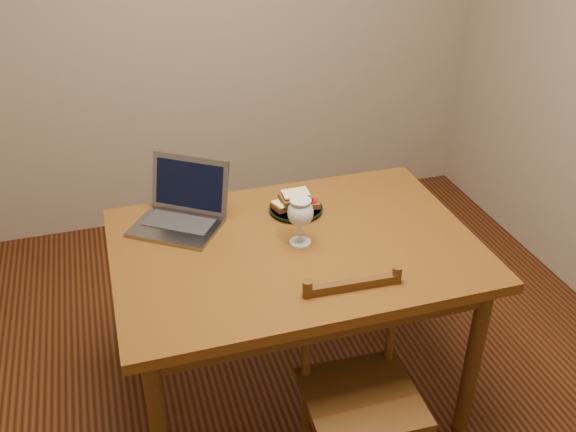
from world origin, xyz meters
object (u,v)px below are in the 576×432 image
object	(u,v)px
chair	(360,383)
plate	(296,209)
table	(295,263)
laptop	(182,207)
milk_glass	(300,222)

from	to	relation	value
chair	plate	xyz separation A→B (m)	(-0.02, 0.65, 0.31)
table	laptop	distance (m)	0.48
plate	laptop	xyz separation A→B (m)	(-0.43, 0.06, 0.05)
table	plate	world-z (taller)	plate
chair	milk_glass	world-z (taller)	milk_glass
chair	laptop	xyz separation A→B (m)	(-0.45, 0.71, 0.36)
laptop	milk_glass	bearing A→B (deg)	-1.45
table	milk_glass	distance (m)	0.18
chair	laptop	bearing A→B (deg)	124.75
table	milk_glass	world-z (taller)	milk_glass
chair	plate	world-z (taller)	chair
chair	laptop	size ratio (longest dim) A/B	0.96
chair	table	bearing A→B (deg)	104.35
table	laptop	xyz separation A→B (m)	(-0.36, 0.28, 0.15)
table	milk_glass	xyz separation A→B (m)	(0.02, -0.00, 0.18)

